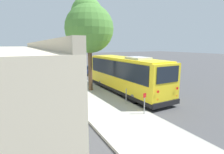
{
  "coord_description": "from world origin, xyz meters",
  "views": [
    {
      "loc": [
        -14.62,
        9.06,
        4.44
      ],
      "look_at": [
        0.4,
        1.13,
        1.3
      ],
      "focal_mm": 28.0,
      "sensor_mm": 36.0,
      "label": 1
    }
  ],
  "objects_px": {
    "sign_post_far": "(126,96)",
    "fire_hydrant": "(81,77)",
    "parked_sedan_navy": "(82,70)",
    "street_tree": "(89,25)",
    "shuttle_bus": "(126,73)",
    "parked_sedan_tan": "(70,66)",
    "sign_post_near": "(144,103)"
  },
  "relations": [
    {
      "from": "sign_post_far",
      "to": "fire_hydrant",
      "type": "bearing_deg",
      "value": 0.64
    },
    {
      "from": "parked_sedan_navy",
      "to": "street_tree",
      "type": "height_order",
      "value": "street_tree"
    },
    {
      "from": "shuttle_bus",
      "to": "parked_sedan_tan",
      "type": "relative_size",
      "value": 2.36
    },
    {
      "from": "shuttle_bus",
      "to": "parked_sedan_navy",
      "type": "height_order",
      "value": "shuttle_bus"
    },
    {
      "from": "shuttle_bus",
      "to": "parked_sedan_navy",
      "type": "distance_m",
      "value": 12.14
    },
    {
      "from": "street_tree",
      "to": "fire_hydrant",
      "type": "distance_m",
      "value": 7.57
    },
    {
      "from": "sign_post_far",
      "to": "parked_sedan_navy",
      "type": "bearing_deg",
      "value": -6.44
    },
    {
      "from": "fire_hydrant",
      "to": "parked_sedan_tan",
      "type": "bearing_deg",
      "value": -7.98
    },
    {
      "from": "parked_sedan_navy",
      "to": "street_tree",
      "type": "distance_m",
      "value": 11.7
    },
    {
      "from": "shuttle_bus",
      "to": "sign_post_near",
      "type": "height_order",
      "value": "shuttle_bus"
    },
    {
      "from": "parked_sedan_navy",
      "to": "fire_hydrant",
      "type": "bearing_deg",
      "value": 157.85
    },
    {
      "from": "shuttle_bus",
      "to": "fire_hydrant",
      "type": "distance_m",
      "value": 7.52
    },
    {
      "from": "parked_sedan_navy",
      "to": "sign_post_far",
      "type": "height_order",
      "value": "sign_post_far"
    },
    {
      "from": "parked_sedan_navy",
      "to": "sign_post_far",
      "type": "bearing_deg",
      "value": 171.65
    },
    {
      "from": "shuttle_bus",
      "to": "parked_sedan_tan",
      "type": "bearing_deg",
      "value": -0.13
    },
    {
      "from": "sign_post_far",
      "to": "shuttle_bus",
      "type": "bearing_deg",
      "value": -31.41
    },
    {
      "from": "parked_sedan_navy",
      "to": "parked_sedan_tan",
      "type": "height_order",
      "value": "parked_sedan_navy"
    },
    {
      "from": "street_tree",
      "to": "parked_sedan_tan",
      "type": "bearing_deg",
      "value": -8.02
    },
    {
      "from": "parked_sedan_tan",
      "to": "shuttle_bus",
      "type": "bearing_deg",
      "value": -178.65
    },
    {
      "from": "shuttle_bus",
      "to": "fire_hydrant",
      "type": "height_order",
      "value": "shuttle_bus"
    },
    {
      "from": "street_tree",
      "to": "sign_post_near",
      "type": "height_order",
      "value": "street_tree"
    },
    {
      "from": "parked_sedan_tan",
      "to": "parked_sedan_navy",
      "type": "bearing_deg",
      "value": -177.66
    },
    {
      "from": "sign_post_far",
      "to": "fire_hydrant",
      "type": "distance_m",
      "value": 10.21
    },
    {
      "from": "parked_sedan_tan",
      "to": "fire_hydrant",
      "type": "height_order",
      "value": "parked_sedan_tan"
    },
    {
      "from": "shuttle_bus",
      "to": "parked_sedan_navy",
      "type": "relative_size",
      "value": 2.33
    },
    {
      "from": "shuttle_bus",
      "to": "street_tree",
      "type": "height_order",
      "value": "street_tree"
    },
    {
      "from": "shuttle_bus",
      "to": "parked_sedan_navy",
      "type": "xyz_separation_m",
      "value": [
        12.08,
        0.17,
        -1.25
      ]
    },
    {
      "from": "parked_sedan_tan",
      "to": "street_tree",
      "type": "relative_size",
      "value": 0.51
    },
    {
      "from": "parked_sedan_tan",
      "to": "sign_post_near",
      "type": "bearing_deg",
      "value": 176.51
    },
    {
      "from": "fire_hydrant",
      "to": "shuttle_bus",
      "type": "bearing_deg",
      "value": -164.4
    },
    {
      "from": "sign_post_near",
      "to": "parked_sedan_tan",
      "type": "bearing_deg",
      "value": -3.55
    },
    {
      "from": "shuttle_bus",
      "to": "sign_post_far",
      "type": "xyz_separation_m",
      "value": [
        -3.07,
        1.88,
        -1.12
      ]
    }
  ]
}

